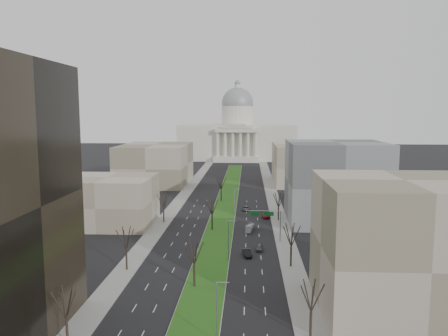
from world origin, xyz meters
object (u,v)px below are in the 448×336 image
at_px(car_grey_far, 246,208).
at_px(box_van, 250,228).
at_px(car_grey_near, 259,248).
at_px(car_red, 266,215).
at_px(car_black, 247,253).

xyz_separation_m(car_grey_far, box_van, (1.34, -26.02, 0.26)).
relative_size(car_grey_near, car_grey_far, 0.83).
bearing_deg(car_grey_far, car_red, -56.43).
distance_m(car_grey_near, car_black, 5.20).
relative_size(car_grey_far, box_van, 0.72).
xyz_separation_m(car_grey_near, box_van, (-2.17, 17.01, 0.24)).
relative_size(car_black, car_grey_far, 1.02).
height_order(car_grey_far, box_van, box_van).
bearing_deg(box_van, car_red, 81.81).
bearing_deg(car_black, car_red, 73.42).
xyz_separation_m(car_black, car_grey_far, (-0.63, 47.36, -0.13)).
relative_size(car_black, box_van, 0.73).
bearing_deg(box_van, car_black, -82.64).
height_order(car_black, car_red, car_black).
bearing_deg(box_van, car_grey_near, -73.46).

